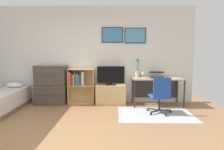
% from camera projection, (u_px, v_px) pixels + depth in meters
% --- Properties ---
extents(ground_plane, '(7.20, 7.20, 0.00)m').
position_uv_depth(ground_plane, '(64.00, 136.00, 3.40)').
color(ground_plane, '#936B44').
extents(wall_back_with_posters, '(6.12, 0.09, 2.70)m').
position_uv_depth(wall_back_with_posters, '(85.00, 55.00, 5.66)').
color(wall_back_with_posters, silver).
rests_on(wall_back_with_posters, ground_plane).
extents(area_rug, '(1.70, 1.20, 0.01)m').
position_uv_depth(area_rug, '(155.00, 114.00, 4.59)').
color(area_rug, '#B2B7BC').
rests_on(area_rug, ground_plane).
extents(dresser, '(0.83, 0.46, 1.07)m').
position_uv_depth(dresser, '(51.00, 85.00, 5.50)').
color(dresser, '#4C4238').
rests_on(dresser, ground_plane).
extents(bookshelf, '(0.72, 0.30, 0.97)m').
position_uv_depth(bookshelf, '(79.00, 83.00, 5.54)').
color(bookshelf, tan).
rests_on(bookshelf, ground_plane).
extents(tv_stand, '(0.82, 0.41, 0.53)m').
position_uv_depth(tv_stand, '(111.00, 94.00, 5.51)').
color(tv_stand, tan).
rests_on(tv_stand, ground_plane).
extents(television, '(0.75, 0.16, 0.52)m').
position_uv_depth(television, '(111.00, 76.00, 5.43)').
color(television, black).
rests_on(television, tv_stand).
extents(desk, '(1.32, 0.64, 0.74)m').
position_uv_depth(desk, '(157.00, 82.00, 5.42)').
color(desk, tan).
rests_on(desk, ground_plane).
extents(office_chair, '(0.57, 0.58, 0.86)m').
position_uv_depth(office_chair, '(160.00, 95.00, 4.56)').
color(office_chair, '#232326').
rests_on(office_chair, ground_plane).
extents(laptop, '(0.42, 0.45, 0.17)m').
position_uv_depth(laptop, '(157.00, 75.00, 5.41)').
color(laptop, '#333338').
rests_on(laptop, desk).
extents(computer_mouse, '(0.06, 0.10, 0.03)m').
position_uv_depth(computer_mouse, '(168.00, 78.00, 5.28)').
color(computer_mouse, '#262628').
rests_on(computer_mouse, desk).
extents(bamboo_vase, '(0.10, 0.10, 0.53)m').
position_uv_depth(bamboo_vase, '(137.00, 68.00, 5.53)').
color(bamboo_vase, silver).
rests_on(bamboo_vase, desk).
extents(wine_glass, '(0.07, 0.07, 0.18)m').
position_uv_depth(wine_glass, '(143.00, 73.00, 5.27)').
color(wine_glass, silver).
rests_on(wine_glass, desk).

